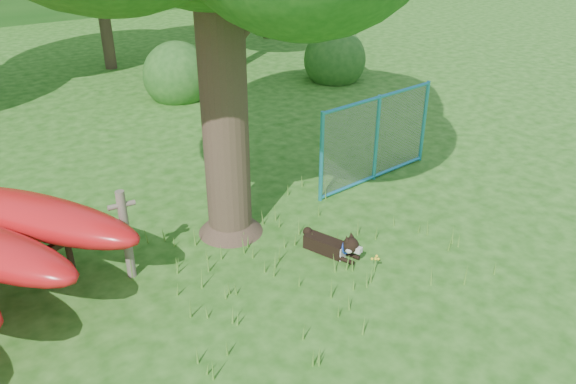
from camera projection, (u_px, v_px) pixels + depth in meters
ground at (326, 297)px, 7.47m from camera, size 80.00×80.00×0.00m
wooden_post at (126, 233)px, 7.56m from camera, size 0.36×0.14×1.34m
husky_dog at (334, 245)px, 8.29m from camera, size 0.51×1.00×0.46m
fence_section at (377, 138)px, 10.28m from camera, size 2.81×0.32×2.74m
wildflower_clump at (376, 259)px, 7.89m from camera, size 0.12×0.10×0.25m
shrub_right at (334, 80)px, 16.59m from camera, size 1.80×1.80×1.80m
shrub_mid at (180, 98)px, 15.07m from camera, size 1.80×1.80×1.80m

